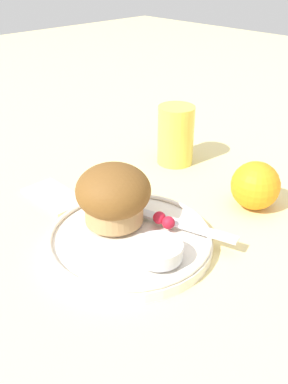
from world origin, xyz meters
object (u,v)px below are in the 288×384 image
at_px(butter_knife, 167,220).
at_px(juice_glass, 176,135).
at_px(muffin, 113,195).
at_px(orange_fruit, 255,186).

height_order(butter_knife, juice_glass, juice_glass).
xyz_separation_m(muffin, orange_fruit, (0.09, 0.19, -0.02)).
relative_size(orange_fruit, juice_glass, 0.69).
distance_m(butter_knife, orange_fruit, 0.15).
xyz_separation_m(butter_knife, orange_fruit, (0.04, 0.14, 0.01)).
bearing_deg(muffin, juice_glass, 112.54).
relative_size(muffin, butter_knife, 0.51).
bearing_deg(butter_knife, juice_glass, 112.35).
distance_m(muffin, butter_knife, 0.08).
height_order(butter_knife, orange_fruit, orange_fruit).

